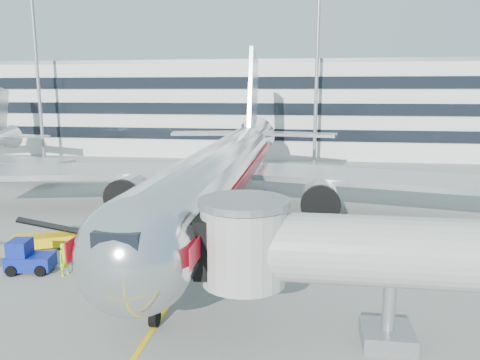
# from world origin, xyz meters

# --- Properties ---
(ground) EXTENTS (180.00, 180.00, 0.00)m
(ground) POSITION_xyz_m (0.00, 0.00, 0.00)
(ground) COLOR gray
(ground) RESTS_ON ground
(lead_in_line) EXTENTS (0.25, 70.00, 0.01)m
(lead_in_line) POSITION_xyz_m (0.00, 10.00, 0.01)
(lead_in_line) COLOR yellow
(lead_in_line) RESTS_ON ground
(main_jet) EXTENTS (50.95, 48.70, 16.06)m
(main_jet) POSITION_xyz_m (0.00, 11.72, 4.23)
(main_jet) COLOR silver
(main_jet) RESTS_ON ground
(jet_bridge) EXTENTS (17.80, 4.50, 7.00)m
(jet_bridge) POSITION_xyz_m (12.18, -8.00, 3.87)
(jet_bridge) COLOR silver
(jet_bridge) RESTS_ON ground
(terminal) EXTENTS (150.00, 24.25, 15.60)m
(terminal) POSITION_xyz_m (0.00, 57.95, 7.80)
(terminal) COLOR silver
(terminal) RESTS_ON ground
(light_mast_west) EXTENTS (2.40, 1.20, 25.45)m
(light_mast_west) POSITION_xyz_m (-35.00, 42.00, 14.88)
(light_mast_west) COLOR gray
(light_mast_west) RESTS_ON ground
(light_mast_centre) EXTENTS (2.40, 1.20, 25.45)m
(light_mast_centre) POSITION_xyz_m (8.00, 42.00, 14.88)
(light_mast_centre) COLOR gray
(light_mast_centre) RESTS_ON ground
(belt_loader) EXTENTS (4.77, 3.38, 2.27)m
(belt_loader) POSITION_xyz_m (-11.06, 1.63, 0.64)
(belt_loader) COLOR yellow
(belt_loader) RESTS_ON ground
(baggage_tug) EXTENTS (2.87, 2.07, 2.00)m
(baggage_tug) POSITION_xyz_m (-9.78, -2.60, 0.87)
(baggage_tug) COLOR navy
(baggage_tug) RESTS_ON ground
(ramp_worker) EXTENTS (0.74, 0.85, 1.97)m
(ramp_worker) POSITION_xyz_m (-7.24, -2.81, 0.99)
(ramp_worker) COLOR #A3F81A
(ramp_worker) RESTS_ON ground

